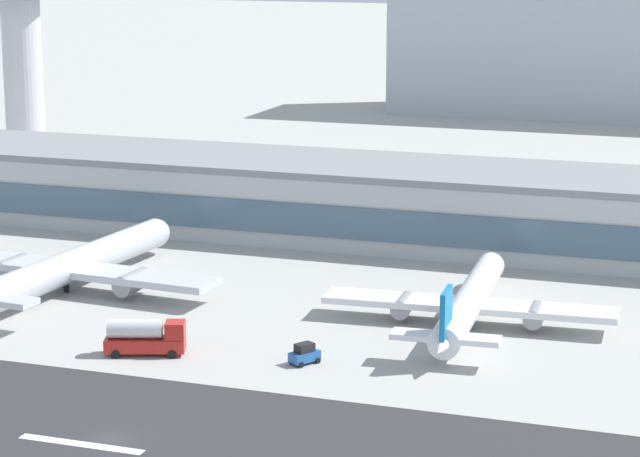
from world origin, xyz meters
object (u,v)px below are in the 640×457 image
service_fuel_truck_1 (145,336)px  service_baggage_tug_0 (305,354)px  control_tower (21,35)px  distant_hotel_block (593,34)px  terminal_building (348,199)px  airliner_black_tail_gate_0 (67,268)px  airliner_blue_tail_gate_1 (467,305)px

service_fuel_truck_1 → service_baggage_tug_0: bearing=-9.8°
control_tower → distant_hotel_block: bearing=48.5°
terminal_building → service_baggage_tug_0: (14.09, -58.04, -4.50)m
control_tower → airliner_black_tail_gate_0: size_ratio=0.85×
terminal_building → airliner_black_tail_gate_0: bearing=-119.7°
distant_hotel_block → service_baggage_tug_0: 202.28m
airliner_blue_tail_gate_1 → terminal_building: bearing=30.6°
control_tower → service_baggage_tug_0: bearing=-46.4°
terminal_building → distant_hotel_block: bearing=84.0°
airliner_blue_tail_gate_1 → service_fuel_truck_1: airliner_blue_tail_gate_1 is taller
distant_hotel_block → airliner_black_tail_gate_0: (-38.66, -184.57, -16.67)m
airliner_black_tail_gate_0 → service_baggage_tug_0: size_ratio=12.70×
control_tower → terminal_building: bearing=-26.3°
airliner_black_tail_gate_0 → airliner_blue_tail_gate_1: 50.61m
terminal_building → control_tower: (-77.73, 38.46, 19.12)m
terminal_building → service_fuel_truck_1: 60.96m
distant_hotel_block → service_fuel_truck_1: size_ratio=10.72×
distant_hotel_block → service_baggage_tug_0: bearing=-90.3°
airliner_blue_tail_gate_1 → service_fuel_truck_1: (-29.97, -21.34, -0.56)m
airliner_blue_tail_gate_1 → service_baggage_tug_0: (-12.98, -18.59, -1.54)m
terminal_building → airliner_blue_tail_gate_1: size_ratio=5.55×
distant_hotel_block → service_baggage_tug_0: size_ratio=26.71×
airliner_blue_tail_gate_1 → service_fuel_truck_1: 36.80m
control_tower → airliner_black_tail_gate_0: (54.22, -79.66, -21.66)m
airliner_blue_tail_gate_1 → distant_hotel_block: bearing=-0.1°
control_tower → distant_hotel_block: size_ratio=0.40×
terminal_building → airliner_blue_tail_gate_1: 47.94m
terminal_building → airliner_blue_tail_gate_1: terminal_building is taller
terminal_building → control_tower: control_tower is taller
airliner_blue_tail_gate_1 → service_fuel_truck_1: bearing=121.6°
distant_hotel_block → service_fuel_truck_1: (-18.06, -204.16, -17.65)m
service_baggage_tug_0 → airliner_blue_tail_gate_1: bearing=-3.9°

